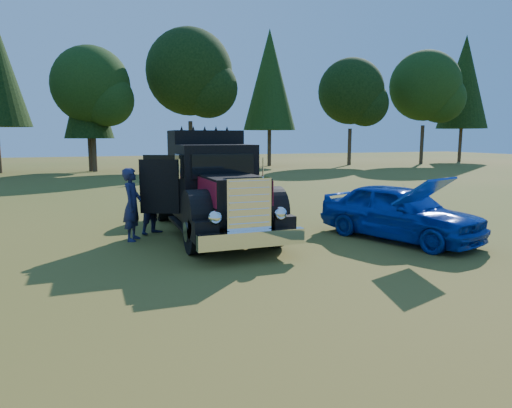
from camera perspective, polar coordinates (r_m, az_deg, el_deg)
The scene contains 6 objects.
ground at distance 11.03m, azimuth 4.87°, elevation -6.42°, with size 120.00×120.00×0.00m, color #3A4E17.
treeline at distance 37.50m, azimuth -18.45°, elevation 15.39°, with size 72.10×24.04×13.84m.
diamond_t_truck at distance 13.22m, azimuth -5.42°, elevation 1.70°, with size 3.30×7.16×3.00m.
hotrod_coupe at distance 13.12m, azimuth 17.49°, elevation -0.92°, with size 3.23×4.88×1.89m.
spectator_near at distance 12.83m, azimuth -15.21°, elevation -0.06°, with size 0.72×0.48×1.99m, color #1C2841.
spectator_far at distance 13.57m, azimuth -12.59°, elevation 0.02°, with size 0.86×0.67×1.77m, color #1B253F.
Camera 1 is at (-4.55, -9.64, 2.82)m, focal length 32.00 mm.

